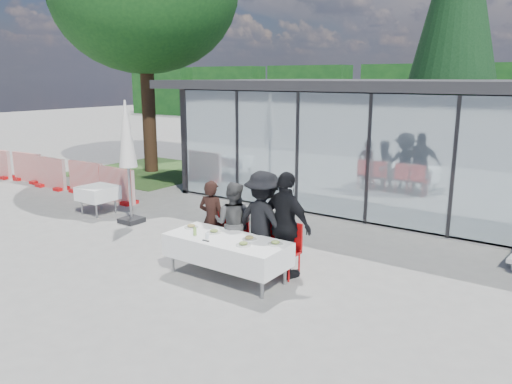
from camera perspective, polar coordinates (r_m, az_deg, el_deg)
ground at (r=9.65m, az=-2.91°, el=-8.42°), size 90.00×90.00×0.00m
pavilion at (r=15.70m, az=22.03°, el=7.04°), size 14.80×8.80×3.44m
treeline at (r=35.90m, az=23.24°, el=9.87°), size 62.50×2.00×4.40m
dining_table at (r=8.92m, az=-3.36°, el=-6.57°), size 2.26×0.96×0.75m
diner_a at (r=9.87m, az=-5.06°, el=-3.16°), size 0.65×0.65×1.57m
diner_chair_a at (r=10.01m, az=-4.70°, el=-4.40°), size 0.44×0.44×0.97m
diner_b at (r=9.54m, az=-2.60°, el=-3.58°), size 0.96×0.96×1.60m
diner_chair_b at (r=9.69m, az=-2.26°, el=-4.96°), size 0.44×0.44×0.97m
diner_c at (r=9.11m, az=0.84°, el=-3.45°), size 1.37×1.37×1.89m
diner_chair_c at (r=9.31m, az=1.14°, el=-5.71°), size 0.44×0.44×0.97m
diner_d at (r=8.85m, az=3.44°, el=-3.83°), size 1.34×1.34×1.93m
diner_chair_d at (r=9.06m, az=3.71°, el=-6.27°), size 0.44×0.44×0.97m
plate_a at (r=9.51m, az=-7.41°, el=-3.91°), size 0.26×0.26×0.07m
plate_b at (r=9.15m, az=-4.83°, el=-4.52°), size 0.26×0.26×0.07m
plate_c at (r=8.75m, az=-0.77°, el=-5.29°), size 0.26×0.26×0.07m
plate_d at (r=8.51m, az=2.23°, el=-5.84°), size 0.26×0.26×0.07m
plate_extra at (r=8.46m, az=-1.44°, el=-5.96°), size 0.26×0.26×0.07m
juice_bottle at (r=9.03m, az=-7.00°, el=-4.50°), size 0.06×0.06×0.14m
drinking_glasses at (r=8.85m, az=-5.60°, el=-4.98°), size 0.07×0.07×0.10m
folded_eyeglasses at (r=8.72m, az=-5.77°, el=-5.56°), size 0.14×0.03×0.01m
spare_table_left at (r=13.70m, az=-17.64°, el=-0.13°), size 0.86×0.86×0.74m
market_umbrella at (r=12.38m, az=-14.52°, el=5.50°), size 0.50×0.50×3.00m
construction_barriers at (r=17.45m, az=-22.19°, el=1.85°), size 7.80×0.60×1.00m
conifer_tree at (r=20.84m, az=22.01°, el=18.90°), size 4.00×4.00×10.50m
grass_patch at (r=19.51m, az=-11.84°, el=2.35°), size 5.00×5.00×0.02m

